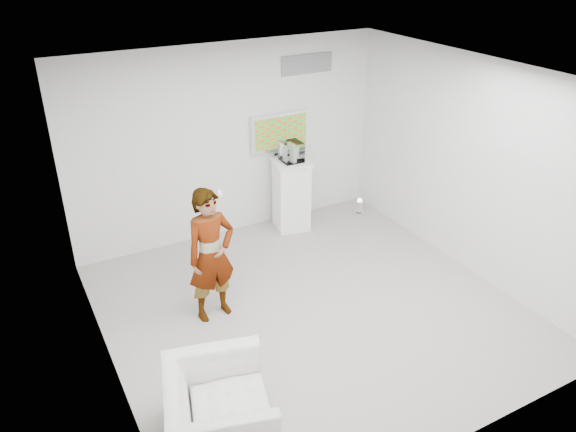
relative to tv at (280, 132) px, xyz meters
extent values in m
cube|color=#A49F96|center=(-0.85, -2.45, -1.55)|extent=(5.00, 5.00, 0.01)
cube|color=#313133|center=(-0.85, -2.45, 1.45)|extent=(5.00, 5.00, 0.01)
cube|color=silver|center=(-0.85, 0.05, -0.05)|extent=(5.00, 0.01, 3.00)
cube|color=silver|center=(-0.85, -4.95, -0.05)|extent=(5.00, 0.01, 3.00)
cube|color=silver|center=(-3.35, -2.45, -0.05)|extent=(0.01, 5.00, 3.00)
cube|color=silver|center=(1.65, -2.45, -0.05)|extent=(0.01, 5.00, 3.00)
cube|color=silver|center=(0.00, 0.00, 0.00)|extent=(1.00, 0.08, 0.60)
cube|color=gray|center=(0.50, 0.04, 1.00)|extent=(0.90, 0.02, 0.30)
imported|color=white|center=(-1.98, -1.95, -0.68)|extent=(0.68, 0.49, 1.74)
imported|color=white|center=(-2.68, -3.83, -1.19)|extent=(1.24, 1.34, 0.73)
cube|color=white|center=(0.03, -0.33, -0.97)|extent=(0.66, 0.66, 1.16)
cylinder|color=white|center=(1.26, -0.52, -1.40)|extent=(0.24, 0.24, 0.30)
cube|color=white|center=(0.03, -0.33, -0.23)|extent=(0.32, 0.32, 0.31)
cube|color=white|center=(0.03, -0.33, -0.27)|extent=(0.06, 0.18, 0.24)
cube|color=white|center=(-1.75, -1.77, 0.01)|extent=(0.08, 0.16, 0.04)
camera|label=1|loc=(-3.96, -7.54, 2.83)|focal=35.00mm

